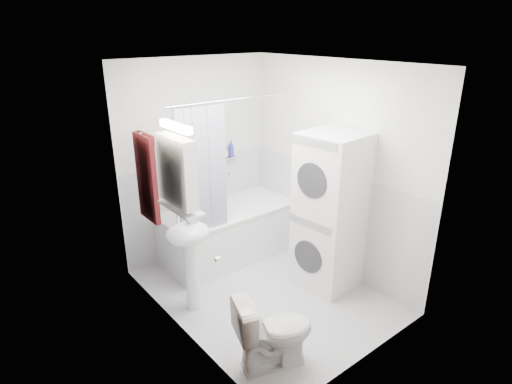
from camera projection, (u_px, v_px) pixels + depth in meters
floor at (265, 292)px, 4.66m from camera, size 2.60×2.60×0.00m
room_walls at (266, 161)px, 4.12m from camera, size 2.60×2.60×2.60m
wainscot at (248, 233)px, 4.65m from camera, size 1.98×2.58×2.58m
door at (217, 259)px, 3.34m from camera, size 0.05×2.00×2.00m
bathtub at (230, 229)px, 5.31m from camera, size 1.68×0.79×0.64m
tub_spout at (226, 173)px, 5.45m from camera, size 0.04×0.12×0.04m
curtain_rod at (245, 98)px, 4.48m from camera, size 1.86×0.02×0.02m
shower_curtain at (203, 177)px, 4.42m from camera, size 0.55×0.02×1.45m
sink at (189, 247)px, 4.15m from camera, size 0.44×0.37×1.04m
medicine_cabinet at (177, 169)px, 3.64m from camera, size 0.13×0.50×0.71m
shelf at (181, 208)px, 3.78m from camera, size 0.18×0.54×0.02m
shower_caddy at (230, 158)px, 5.41m from camera, size 0.22×0.06×0.02m
towel at (147, 177)px, 4.10m from camera, size 0.07×0.36×0.88m
washer_dryer at (330, 212)px, 4.55m from camera, size 0.66×0.66×1.72m
toilet at (274, 332)px, 3.55m from camera, size 0.75×0.58×0.65m
soap_pump at (192, 223)px, 4.08m from camera, size 0.08×0.17×0.08m
shelf_bottle at (190, 208)px, 3.65m from camera, size 0.07×0.18×0.07m
shelf_cup at (174, 198)px, 3.84m from camera, size 0.10×0.09×0.10m
shampoo_a at (223, 153)px, 5.32m from camera, size 0.13×0.17×0.13m
shampoo_b at (231, 154)px, 5.40m from camera, size 0.08×0.21×0.08m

